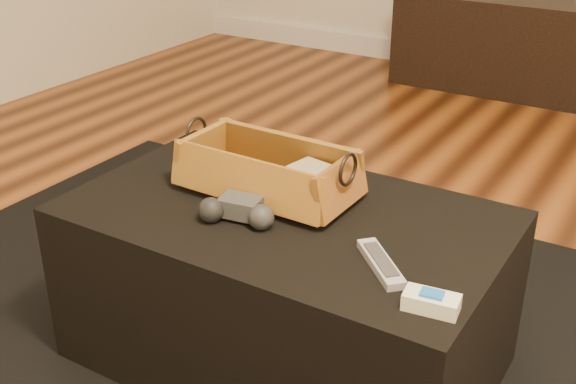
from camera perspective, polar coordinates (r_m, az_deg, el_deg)
The scene contains 10 objects.
floor at distance 1.86m, azimuth 6.32°, elevation -14.54°, with size 5.00×5.50×0.01m, color brown.
media_cabinet at distance 4.04m, azimuth 17.65°, elevation 11.01°, with size 1.24×0.45×0.49m, color black.
area_rug at distance 1.86m, azimuth -1.04°, elevation -13.80°, with size 2.60×2.00×0.01m, color black.
ottoman at distance 1.77m, azimuth -0.22°, elevation -7.52°, with size 1.00×0.60×0.42m, color black.
tv_remote at distance 1.73m, azimuth -2.50°, elevation 0.73°, with size 0.23×0.05×0.02m, color black.
cloth_bundle at distance 1.69m, azimuth 2.21°, elevation 0.90°, with size 0.12×0.08×0.07m, color tan.
wicker_basket at distance 1.72m, azimuth -1.61°, elevation 1.48°, with size 0.44×0.24×0.15m.
game_controller at distance 1.60m, azimuth -3.98°, elevation -1.49°, with size 0.18×0.12×0.06m.
silver_remote at distance 1.45m, azimuth 7.34°, elevation -5.59°, with size 0.15×0.15×0.02m.
cream_gadget at distance 1.34m, azimuth 11.26°, elevation -8.51°, with size 0.11×0.06×0.04m.
Camera 1 is at (0.57, -1.30, 1.19)m, focal length 45.00 mm.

